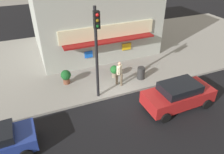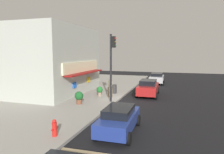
{
  "view_description": "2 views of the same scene",
  "coord_description": "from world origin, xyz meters",
  "views": [
    {
      "loc": [
        -5.12,
        -10.58,
        8.81
      ],
      "look_at": [
        -0.64,
        0.25,
        1.51
      ],
      "focal_mm": 34.41,
      "sensor_mm": 36.0,
      "label": 1
    },
    {
      "loc": [
        -18.44,
        -4.99,
        4.44
      ],
      "look_at": [
        1.27,
        1.2,
        2.01
      ],
      "focal_mm": 32.86,
      "sensor_mm": 36.0,
      "label": 2
    }
  ],
  "objects": [
    {
      "name": "corner_building",
      "position": [
        0.7,
        8.55,
        3.65
      ],
      "size": [
        10.2,
        9.38,
        6.97
      ],
      "color": "#ADB2A8",
      "rests_on": "sidewalk"
    },
    {
      "name": "pedestrian",
      "position": [
        0.24,
        1.07,
        1.19
      ],
      "size": [
        0.51,
        0.5,
        1.84
      ],
      "color": "brown",
      "rests_on": "sidewalk"
    },
    {
      "name": "sidewalk",
      "position": [
        0.0,
        6.54,
        0.08
      ],
      "size": [
        39.77,
        13.08,
        0.17
      ],
      "primitive_type": "cube",
      "color": "gray",
      "rests_on": "ground_plane"
    },
    {
      "name": "parked_car_red",
      "position": [
        2.76,
        -2.28,
        0.86
      ],
      "size": [
        4.44,
        2.18,
        1.65
      ],
      "color": "#AD1E1E",
      "rests_on": "ground_plane"
    },
    {
      "name": "potted_plant_by_window",
      "position": [
        -3.19,
        2.7,
        0.77
      ],
      "size": [
        0.73,
        0.73,
        1.06
      ],
      "color": "brown",
      "rests_on": "sidewalk"
    },
    {
      "name": "traffic_light",
      "position": [
        -1.57,
        0.31,
        3.89
      ],
      "size": [
        0.32,
        0.58,
        5.87
      ],
      "color": "black",
      "rests_on": "sidewalk"
    },
    {
      "name": "ground_plane",
      "position": [
        0.0,
        0.0,
        0.0
      ],
      "size": [
        59.66,
        59.66,
        0.0
      ],
      "primitive_type": "plane",
      "color": "black"
    },
    {
      "name": "trash_can",
      "position": [
        2.1,
        1.23,
        0.63
      ],
      "size": [
        0.57,
        0.57,
        0.92
      ],
      "primitive_type": "cylinder",
      "color": "#2D2D2D",
      "rests_on": "sidewalk"
    },
    {
      "name": "potted_plant_by_doorway",
      "position": [
        0.35,
        2.2,
        0.73
      ],
      "size": [
        0.63,
        0.63,
        0.95
      ],
      "color": "gray",
      "rests_on": "sidewalk"
    }
  ]
}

